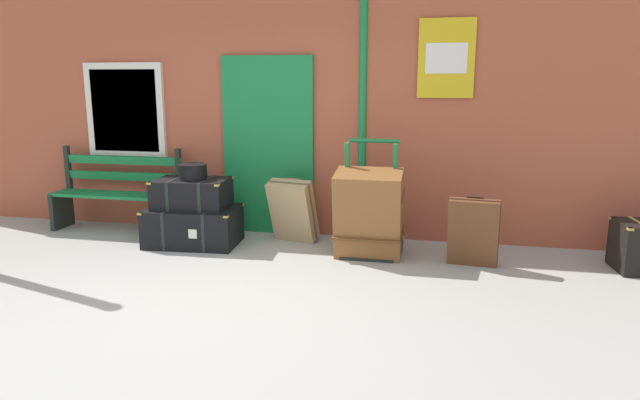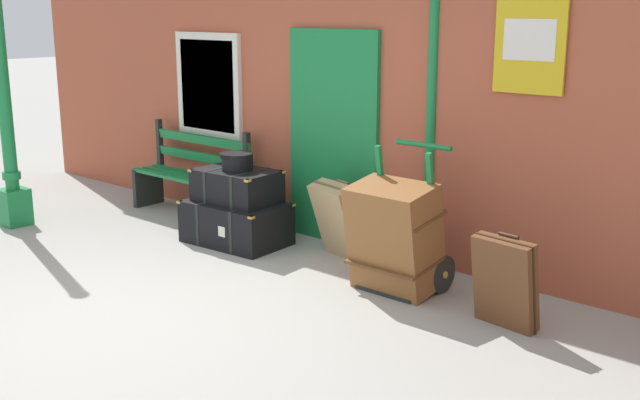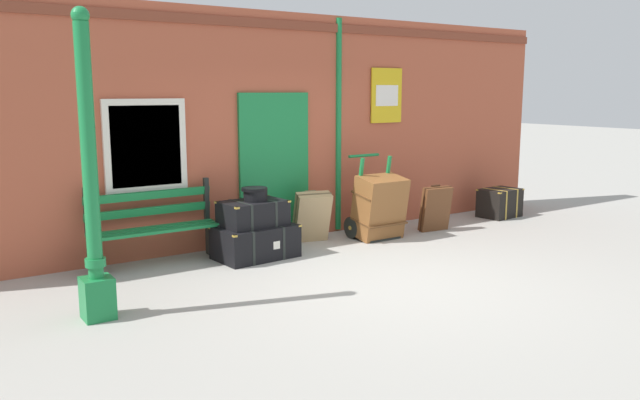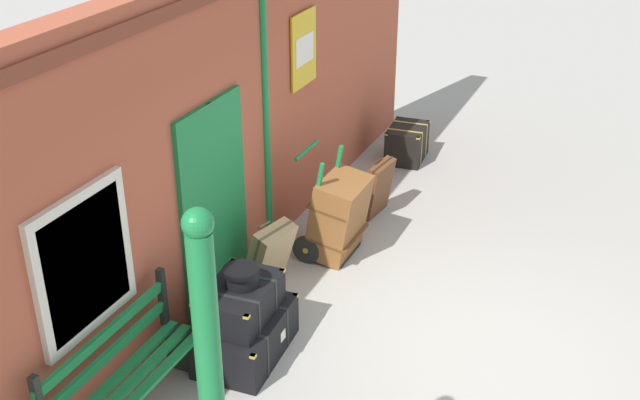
{
  "view_description": "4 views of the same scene",
  "coord_description": "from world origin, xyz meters",
  "px_view_note": "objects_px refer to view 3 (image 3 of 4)",
  "views": [
    {
      "loc": [
        1.91,
        -4.0,
        1.82
      ],
      "look_at": [
        0.71,
        1.62,
        0.6
      ],
      "focal_mm": 31.83,
      "sensor_mm": 36.0,
      "label": 1
    },
    {
      "loc": [
        4.79,
        -3.28,
        2.29
      ],
      "look_at": [
        0.21,
        1.89,
        0.58
      ],
      "focal_mm": 43.58,
      "sensor_mm": 36.0,
      "label": 2
    },
    {
      "loc": [
        -4.55,
        -5.34,
        2.13
      ],
      "look_at": [
        0.09,
        1.56,
        0.7
      ],
      "focal_mm": 35.83,
      "sensor_mm": 36.0,
      "label": 3
    },
    {
      "loc": [
        -5.85,
        -1.28,
        4.6
      ],
      "look_at": [
        0.93,
        1.78,
        0.78
      ],
      "focal_mm": 44.86,
      "sensor_mm": 36.0,
      "label": 4
    }
  ],
  "objects_px": {
    "platform_bench": "(155,229)",
    "corner_trunk": "(500,203)",
    "round_hatbox": "(255,193)",
    "porters_trolley": "(372,218)",
    "lamp_post": "(92,206)",
    "steamer_trunk_middle": "(253,213)",
    "large_brown_trunk": "(379,207)",
    "suitcase_beige": "(435,209)",
    "steamer_trunk_base": "(256,242)",
    "suitcase_tan": "(312,217)"
  },
  "relations": [
    {
      "from": "porters_trolley",
      "to": "large_brown_trunk",
      "type": "distance_m",
      "value": 0.26
    },
    {
      "from": "steamer_trunk_middle",
      "to": "large_brown_trunk",
      "type": "relative_size",
      "value": 0.9
    },
    {
      "from": "platform_bench",
      "to": "corner_trunk",
      "type": "xyz_separation_m",
      "value": [
        5.92,
        -0.34,
        -0.2
      ]
    },
    {
      "from": "porters_trolley",
      "to": "steamer_trunk_middle",
      "type": "bearing_deg",
      "value": -177.78
    },
    {
      "from": "platform_bench",
      "to": "porters_trolley",
      "type": "distance_m",
      "value": 3.19
    },
    {
      "from": "lamp_post",
      "to": "steamer_trunk_middle",
      "type": "xyz_separation_m",
      "value": [
        2.28,
        1.17,
        -0.5
      ]
    },
    {
      "from": "large_brown_trunk",
      "to": "corner_trunk",
      "type": "height_order",
      "value": "large_brown_trunk"
    },
    {
      "from": "corner_trunk",
      "to": "suitcase_tan",
      "type": "bearing_deg",
      "value": 176.16
    },
    {
      "from": "round_hatbox",
      "to": "corner_trunk",
      "type": "distance_m",
      "value": 4.76
    },
    {
      "from": "large_brown_trunk",
      "to": "suitcase_beige",
      "type": "xyz_separation_m",
      "value": [
        1.05,
        -0.07,
        -0.12
      ]
    },
    {
      "from": "steamer_trunk_base",
      "to": "porters_trolley",
      "type": "relative_size",
      "value": 0.87
    },
    {
      "from": "suitcase_beige",
      "to": "steamer_trunk_middle",
      "type": "bearing_deg",
      "value": 176.93
    },
    {
      "from": "porters_trolley",
      "to": "large_brown_trunk",
      "type": "relative_size",
      "value": 1.28
    },
    {
      "from": "platform_bench",
      "to": "suitcase_beige",
      "type": "xyz_separation_m",
      "value": [
        4.22,
        -0.55,
        -0.1
      ]
    },
    {
      "from": "porters_trolley",
      "to": "corner_trunk",
      "type": "bearing_deg",
      "value": -0.7
    },
    {
      "from": "large_brown_trunk",
      "to": "suitcase_tan",
      "type": "relative_size",
      "value": 1.27
    },
    {
      "from": "large_brown_trunk",
      "to": "suitcase_beige",
      "type": "height_order",
      "value": "large_brown_trunk"
    },
    {
      "from": "platform_bench",
      "to": "round_hatbox",
      "type": "relative_size",
      "value": 4.8
    },
    {
      "from": "suitcase_tan",
      "to": "steamer_trunk_base",
      "type": "bearing_deg",
      "value": -163.35
    },
    {
      "from": "large_brown_trunk",
      "to": "corner_trunk",
      "type": "bearing_deg",
      "value": 2.89
    },
    {
      "from": "lamp_post",
      "to": "suitcase_tan",
      "type": "distance_m",
      "value": 3.74
    },
    {
      "from": "platform_bench",
      "to": "suitcase_tan",
      "type": "relative_size",
      "value": 2.17
    },
    {
      "from": "lamp_post",
      "to": "large_brown_trunk",
      "type": "distance_m",
      "value": 4.46
    },
    {
      "from": "large_brown_trunk",
      "to": "suitcase_beige",
      "type": "bearing_deg",
      "value": -3.74
    },
    {
      "from": "platform_bench",
      "to": "corner_trunk",
      "type": "relative_size",
      "value": 2.19
    },
    {
      "from": "porters_trolley",
      "to": "suitcase_tan",
      "type": "distance_m",
      "value": 0.94
    },
    {
      "from": "steamer_trunk_base",
      "to": "suitcase_tan",
      "type": "bearing_deg",
      "value": 16.65
    },
    {
      "from": "steamer_trunk_base",
      "to": "steamer_trunk_middle",
      "type": "distance_m",
      "value": 0.37
    },
    {
      "from": "platform_bench",
      "to": "suitcase_beige",
      "type": "bearing_deg",
      "value": -7.38
    },
    {
      "from": "lamp_post",
      "to": "steamer_trunk_middle",
      "type": "height_order",
      "value": "lamp_post"
    },
    {
      "from": "steamer_trunk_base",
      "to": "corner_trunk",
      "type": "bearing_deg",
      "value": 0.92
    },
    {
      "from": "round_hatbox",
      "to": "porters_trolley",
      "type": "bearing_deg",
      "value": 2.71
    },
    {
      "from": "platform_bench",
      "to": "steamer_trunk_middle",
      "type": "height_order",
      "value": "platform_bench"
    },
    {
      "from": "suitcase_tan",
      "to": "large_brown_trunk",
      "type": "bearing_deg",
      "value": -22.84
    },
    {
      "from": "steamer_trunk_middle",
      "to": "porters_trolley",
      "type": "relative_size",
      "value": 0.7
    },
    {
      "from": "steamer_trunk_middle",
      "to": "corner_trunk",
      "type": "xyz_separation_m",
      "value": [
        4.75,
        0.04,
        -0.34
      ]
    },
    {
      "from": "platform_bench",
      "to": "suitcase_beige",
      "type": "height_order",
      "value": "platform_bench"
    },
    {
      "from": "steamer_trunk_base",
      "to": "large_brown_trunk",
      "type": "bearing_deg",
      "value": -1.81
    },
    {
      "from": "suitcase_tan",
      "to": "corner_trunk",
      "type": "relative_size",
      "value": 1.01
    },
    {
      "from": "round_hatbox",
      "to": "suitcase_beige",
      "type": "distance_m",
      "value": 3.07
    },
    {
      "from": "porters_trolley",
      "to": "platform_bench",
      "type": "bearing_deg",
      "value": 174.5
    },
    {
      "from": "platform_bench",
      "to": "porters_trolley",
      "type": "bearing_deg",
      "value": -5.5
    },
    {
      "from": "suitcase_tan",
      "to": "steamer_trunk_middle",
      "type": "bearing_deg",
      "value": -165.08
    },
    {
      "from": "steamer_trunk_base",
      "to": "round_hatbox",
      "type": "bearing_deg",
      "value": 45.05
    },
    {
      "from": "steamer_trunk_middle",
      "to": "round_hatbox",
      "type": "relative_size",
      "value": 2.54
    },
    {
      "from": "suitcase_beige",
      "to": "lamp_post",
      "type": "bearing_deg",
      "value": -169.29
    },
    {
      "from": "lamp_post",
      "to": "corner_trunk",
      "type": "bearing_deg",
      "value": 9.81
    },
    {
      "from": "porters_trolley",
      "to": "suitcase_beige",
      "type": "relative_size",
      "value": 1.69
    },
    {
      "from": "suitcase_beige",
      "to": "corner_trunk",
      "type": "bearing_deg",
      "value": 6.95
    },
    {
      "from": "large_brown_trunk",
      "to": "steamer_trunk_middle",
      "type": "bearing_deg",
      "value": 177.28
    }
  ]
}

